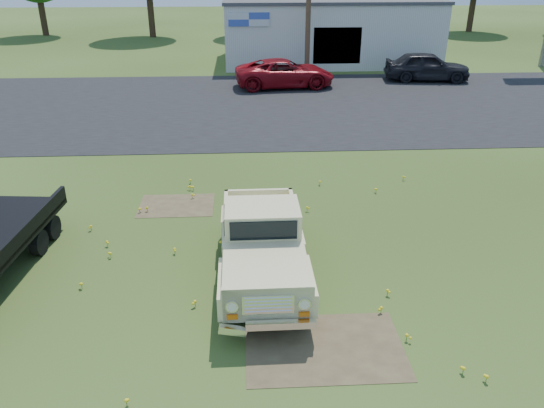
{
  "coord_description": "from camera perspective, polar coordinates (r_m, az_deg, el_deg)",
  "views": [
    {
      "loc": [
        0.07,
        -10.89,
        6.79
      ],
      "look_at": [
        0.72,
        1.0,
        1.16
      ],
      "focal_mm": 35.0,
      "sensor_mm": 36.0,
      "label": 1
    }
  ],
  "objects": [
    {
      "name": "ground",
      "position": [
        12.83,
        -2.97,
        -6.68
      ],
      "size": [
        140.0,
        140.0,
        0.0
      ],
      "primitive_type": "plane",
      "color": "#2D4014",
      "rests_on": "ground"
    },
    {
      "name": "asphalt_lot",
      "position": [
        26.76,
        -3.21,
        10.57
      ],
      "size": [
        90.0,
        14.0,
        0.02
      ],
      "primitive_type": "cube",
      "color": "black",
      "rests_on": "ground"
    },
    {
      "name": "dirt_patch_a",
      "position": [
        10.5,
        5.66,
        -15.11
      ],
      "size": [
        3.0,
        2.0,
        0.01
      ],
      "primitive_type": "cube",
      "color": "brown",
      "rests_on": "ground"
    },
    {
      "name": "dirt_patch_b",
      "position": [
        16.04,
        -10.22,
        -0.16
      ],
      "size": [
        2.2,
        1.6,
        0.01
      ],
      "primitive_type": "cube",
      "color": "brown",
      "rests_on": "ground"
    },
    {
      "name": "commercial_building",
      "position": [
        38.63,
        6.05,
        18.2
      ],
      "size": [
        14.2,
        8.2,
        4.15
      ],
      "color": "beige",
      "rests_on": "ground"
    },
    {
      "name": "vintage_pickup_truck",
      "position": [
        11.95,
        -1.04,
        -4.15
      ],
      "size": [
        2.0,
        5.05,
        1.83
      ],
      "primitive_type": null,
      "rotation": [
        0.0,
        0.0,
        0.01
      ],
      "color": "beige",
      "rests_on": "ground"
    },
    {
      "name": "red_pickup",
      "position": [
        30.41,
        1.38,
        13.86
      ],
      "size": [
        5.69,
        3.01,
        1.52
      ],
      "primitive_type": "imported",
      "rotation": [
        0.0,
        0.0,
        1.66
      ],
      "color": "maroon",
      "rests_on": "ground"
    },
    {
      "name": "dark_sedan",
      "position": [
        33.31,
        16.33,
        14.01
      ],
      "size": [
        5.04,
        2.48,
        1.65
      ],
      "primitive_type": "imported",
      "rotation": [
        0.0,
        0.0,
        1.46
      ],
      "color": "black",
      "rests_on": "ground"
    }
  ]
}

